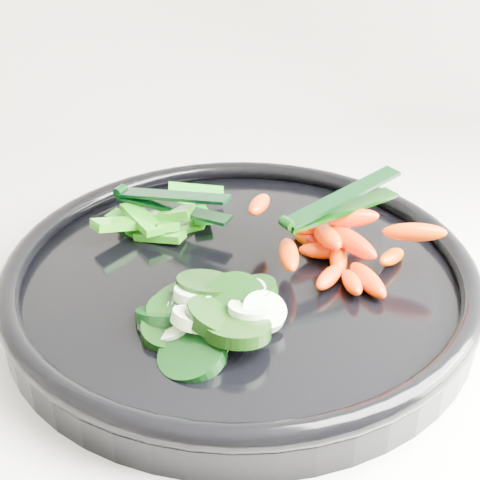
{
  "coord_description": "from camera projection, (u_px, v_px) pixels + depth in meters",
  "views": [
    {
      "loc": [
        -0.04,
        1.2,
        1.25
      ],
      "look_at": [
        -0.0,
        1.64,
        0.99
      ],
      "focal_mm": 50.0,
      "sensor_mm": 36.0,
      "label": 1
    }
  ],
  "objects": [
    {
      "name": "veggie_tray",
      "position": [
        240.0,
        277.0,
        0.54
      ],
      "size": [
        0.43,
        0.43,
        0.04
      ],
      "color": "black",
      "rests_on": "counter"
    },
    {
      "name": "cucumber_pile",
      "position": [
        201.0,
        315.0,
        0.47
      ],
      "size": [
        0.12,
        0.13,
        0.04
      ],
      "color": "black",
      "rests_on": "veggie_tray"
    },
    {
      "name": "carrot_pile",
      "position": [
        336.0,
        242.0,
        0.54
      ],
      "size": [
        0.16,
        0.12,
        0.05
      ],
      "color": "#DE5600",
      "rests_on": "veggie_tray"
    },
    {
      "name": "pepper_pile",
      "position": [
        159.0,
        219.0,
        0.59
      ],
      "size": [
        0.12,
        0.09,
        0.04
      ],
      "color": "#146B0A",
      "rests_on": "veggie_tray"
    },
    {
      "name": "tong_carrot",
      "position": [
        339.0,
        204.0,
        0.53
      ],
      "size": [
        0.11,
        0.07,
        0.02
      ],
      "color": "black",
      "rests_on": "carrot_pile"
    },
    {
      "name": "tong_pepper",
      "position": [
        169.0,
        201.0,
        0.58
      ],
      "size": [
        0.11,
        0.07,
        0.02
      ],
      "color": "black",
      "rests_on": "pepper_pile"
    }
  ]
}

